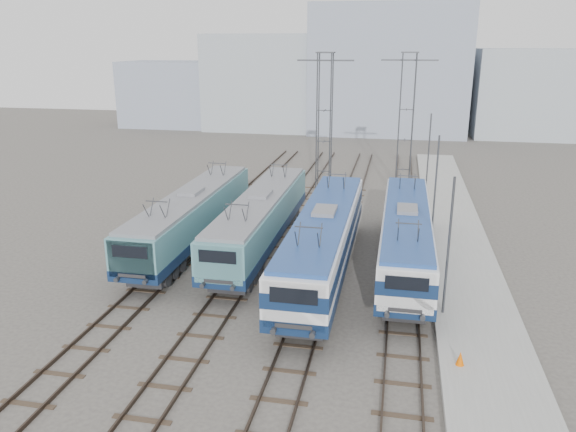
{
  "coord_description": "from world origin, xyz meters",
  "views": [
    {
      "loc": [
        6.09,
        -23.41,
        12.69
      ],
      "look_at": [
        -0.0,
        7.0,
        3.12
      ],
      "focal_mm": 35.0,
      "sensor_mm": 36.0,
      "label": 1
    }
  ],
  "objects_px": {
    "locomotive_far_left": "(191,215)",
    "mast_mid": "(435,188)",
    "locomotive_center_right": "(324,237)",
    "safety_cone": "(460,358)",
    "locomotive_far_right": "(406,233)",
    "mast_front": "(448,250)",
    "catenary_tower_west": "(324,121)",
    "mast_rear": "(428,154)",
    "catenary_tower_east": "(406,120)",
    "locomotive_center_left": "(260,218)"
  },
  "relations": [
    {
      "from": "mast_rear",
      "to": "locomotive_far_left",
      "type": "bearing_deg",
      "value": -132.24
    },
    {
      "from": "locomotive_far_left",
      "to": "mast_front",
      "type": "xyz_separation_m",
      "value": [
        15.35,
        -7.09,
        1.33
      ]
    },
    {
      "from": "locomotive_center_left",
      "to": "locomotive_center_right",
      "type": "bearing_deg",
      "value": -37.04
    },
    {
      "from": "locomotive_far_right",
      "to": "mast_rear",
      "type": "distance_m",
      "value": 18.24
    },
    {
      "from": "locomotive_far_right",
      "to": "mast_rear",
      "type": "height_order",
      "value": "mast_rear"
    },
    {
      "from": "locomotive_far_left",
      "to": "mast_mid",
      "type": "height_order",
      "value": "mast_mid"
    },
    {
      "from": "locomotive_far_right",
      "to": "catenary_tower_east",
      "type": "bearing_deg",
      "value": 90.89
    },
    {
      "from": "mast_mid",
      "to": "locomotive_center_left",
      "type": "bearing_deg",
      "value": -156.57
    },
    {
      "from": "locomotive_far_right",
      "to": "safety_cone",
      "type": "height_order",
      "value": "locomotive_far_right"
    },
    {
      "from": "locomotive_far_left",
      "to": "catenary_tower_west",
      "type": "xyz_separation_m",
      "value": [
        6.75,
        12.91,
        4.47
      ]
    },
    {
      "from": "locomotive_far_right",
      "to": "catenary_tower_west",
      "type": "relative_size",
      "value": 1.44
    },
    {
      "from": "mast_mid",
      "to": "locomotive_far_right",
      "type": "bearing_deg",
      "value": -106.87
    },
    {
      "from": "catenary_tower_east",
      "to": "mast_mid",
      "type": "height_order",
      "value": "catenary_tower_east"
    },
    {
      "from": "catenary_tower_west",
      "to": "catenary_tower_east",
      "type": "relative_size",
      "value": 1.0
    },
    {
      "from": "mast_rear",
      "to": "safety_cone",
      "type": "distance_m",
      "value": 28.77
    },
    {
      "from": "catenary_tower_west",
      "to": "mast_mid",
      "type": "relative_size",
      "value": 1.71
    },
    {
      "from": "locomotive_center_right",
      "to": "mast_front",
      "type": "xyz_separation_m",
      "value": [
        6.35,
        -3.9,
        1.16
      ]
    },
    {
      "from": "locomotive_far_right",
      "to": "catenary_tower_east",
      "type": "height_order",
      "value": "catenary_tower_east"
    },
    {
      "from": "mast_rear",
      "to": "mast_front",
      "type": "bearing_deg",
      "value": -90.0
    },
    {
      "from": "locomotive_center_right",
      "to": "catenary_tower_west",
      "type": "height_order",
      "value": "catenary_tower_west"
    },
    {
      "from": "locomotive_far_left",
      "to": "mast_mid",
      "type": "bearing_deg",
      "value": 17.73
    },
    {
      "from": "locomotive_far_right",
      "to": "mast_front",
      "type": "bearing_deg",
      "value": -72.59
    },
    {
      "from": "locomotive_far_left",
      "to": "safety_cone",
      "type": "bearing_deg",
      "value": -36.68
    },
    {
      "from": "locomotive_center_right",
      "to": "safety_cone",
      "type": "height_order",
      "value": "locomotive_center_right"
    },
    {
      "from": "locomotive_center_right",
      "to": "locomotive_far_right",
      "type": "bearing_deg",
      "value": 23.94
    },
    {
      "from": "locomotive_center_right",
      "to": "safety_cone",
      "type": "distance_m",
      "value": 11.0
    },
    {
      "from": "catenary_tower_east",
      "to": "locomotive_center_left",
      "type": "bearing_deg",
      "value": -120.76
    },
    {
      "from": "mast_rear",
      "to": "catenary_tower_east",
      "type": "bearing_deg",
      "value": -136.4
    },
    {
      "from": "catenary_tower_west",
      "to": "safety_cone",
      "type": "distance_m",
      "value": 26.9
    },
    {
      "from": "catenary_tower_west",
      "to": "locomotive_far_right",
      "type": "bearing_deg",
      "value": -64.42
    },
    {
      "from": "locomotive_far_right",
      "to": "locomotive_center_right",
      "type": "bearing_deg",
      "value": -156.06
    },
    {
      "from": "locomotive_far_left",
      "to": "catenary_tower_east",
      "type": "bearing_deg",
      "value": 48.37
    },
    {
      "from": "locomotive_far_left",
      "to": "safety_cone",
      "type": "distance_m",
      "value": 19.68
    },
    {
      "from": "mast_front",
      "to": "safety_cone",
      "type": "xyz_separation_m",
      "value": [
        0.38,
        -4.62,
        -2.91
      ]
    },
    {
      "from": "catenary_tower_west",
      "to": "catenary_tower_east",
      "type": "xyz_separation_m",
      "value": [
        6.5,
        2.0,
        0.0
      ]
    },
    {
      "from": "mast_front",
      "to": "mast_rear",
      "type": "xyz_separation_m",
      "value": [
        0.0,
        24.0,
        0.0
      ]
    },
    {
      "from": "locomotive_far_left",
      "to": "mast_front",
      "type": "bearing_deg",
      "value": -24.8
    },
    {
      "from": "mast_front",
      "to": "locomotive_center_left",
      "type": "bearing_deg",
      "value": 146.07
    },
    {
      "from": "mast_rear",
      "to": "locomotive_far_right",
      "type": "bearing_deg",
      "value": -95.84
    },
    {
      "from": "catenary_tower_east",
      "to": "locomotive_far_left",
      "type": "bearing_deg",
      "value": -131.63
    },
    {
      "from": "locomotive_far_right",
      "to": "mast_mid",
      "type": "bearing_deg",
      "value": 73.13
    },
    {
      "from": "locomotive_center_right",
      "to": "catenary_tower_west",
      "type": "distance_m",
      "value": 16.81
    },
    {
      "from": "locomotive_center_right",
      "to": "catenary_tower_east",
      "type": "relative_size",
      "value": 1.53
    },
    {
      "from": "mast_front",
      "to": "mast_mid",
      "type": "height_order",
      "value": "same"
    },
    {
      "from": "catenary_tower_east",
      "to": "locomotive_center_right",
      "type": "bearing_deg",
      "value": -103.22
    },
    {
      "from": "locomotive_far_left",
      "to": "catenary_tower_east",
      "type": "xyz_separation_m",
      "value": [
        13.25,
        14.91,
        4.47
      ]
    },
    {
      "from": "catenary_tower_west",
      "to": "mast_mid",
      "type": "xyz_separation_m",
      "value": [
        8.6,
        -8.0,
        -3.14
      ]
    },
    {
      "from": "catenary_tower_east",
      "to": "mast_rear",
      "type": "distance_m",
      "value": 4.28
    },
    {
      "from": "catenary_tower_west",
      "to": "mast_rear",
      "type": "relative_size",
      "value": 1.71
    },
    {
      "from": "locomotive_center_left",
      "to": "mast_mid",
      "type": "bearing_deg",
      "value": 23.43
    }
  ]
}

